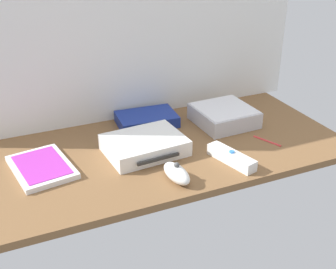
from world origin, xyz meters
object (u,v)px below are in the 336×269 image
network_router (146,119)px  remote_nunchuk (177,173)px  remote_wand (231,157)px  game_console (145,146)px  stylus_pen (267,140)px  mini_computer (224,115)px  game_case (42,167)px

network_router → remote_nunchuk: (-4.69, -33.01, 0.34)cm
remote_wand → remote_nunchuk: 17.04cm
game_console → stylus_pen: game_console is taller
mini_computer → remote_nunchuk: (-27.35, -24.03, -0.60)cm
game_console → network_router: size_ratio=1.17×
game_console → remote_nunchuk: bearing=-86.9°
game_console → remote_nunchuk: remote_nunchuk is taller
remote_wand → remote_nunchuk: remote_nunchuk is taller
mini_computer → stylus_pen: size_ratio=1.96×
remote_nunchuk → stylus_pen: (32.68, 8.25, -1.69)cm
remote_nunchuk → stylus_pen: remote_nunchuk is taller
mini_computer → stylus_pen: 16.82cm
network_router → remote_nunchuk: size_ratio=1.80×
stylus_pen → game_console: bearing=167.3°
game_case → stylus_pen: game_case is taller
mini_computer → game_console: bearing=-164.9°
mini_computer → network_router: 24.40cm
mini_computer → game_case: bearing=-174.5°
game_case → network_router: 37.23cm
game_console → mini_computer: mini_computer is taller
game_console → remote_nunchuk: 16.22cm
network_router → remote_nunchuk: 33.35cm
remote_wand → stylus_pen: size_ratio=1.69×
mini_computer → remote_wand: size_ratio=1.16×
game_console → stylus_pen: bearing=-16.9°
game_case → network_router: network_router is taller
remote_nunchuk → network_router: bearing=74.8°
remote_wand → remote_nunchuk: bearing=171.9°
mini_computer → stylus_pen: mini_computer is taller
network_router → remote_nunchuk: remote_nunchuk is taller
game_console → stylus_pen: size_ratio=2.46×
mini_computer → remote_wand: 24.31cm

